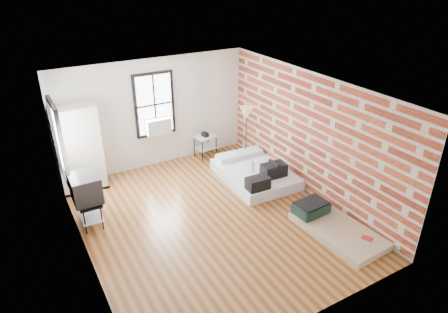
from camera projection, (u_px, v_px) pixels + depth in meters
ground at (211, 219)px, 8.39m from camera, size 6.00×6.00×0.00m
room_shell at (212, 135)px, 8.01m from camera, size 5.02×6.02×2.80m
mattress_main at (255, 173)px, 9.82m from camera, size 1.59×2.10×0.65m
mattress_bare at (331, 225)px, 8.01m from camera, size 1.07×1.91×0.40m
wardrobe at (79, 149)px, 9.12m from camera, size 1.07×0.66×2.04m
side_table at (205, 140)px, 10.86m from camera, size 0.60×0.52×0.71m
floor_lamp at (246, 116)px, 10.16m from camera, size 0.33×0.33×1.56m
tv_stand at (86, 190)px, 7.92m from camera, size 0.56×0.79×1.11m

